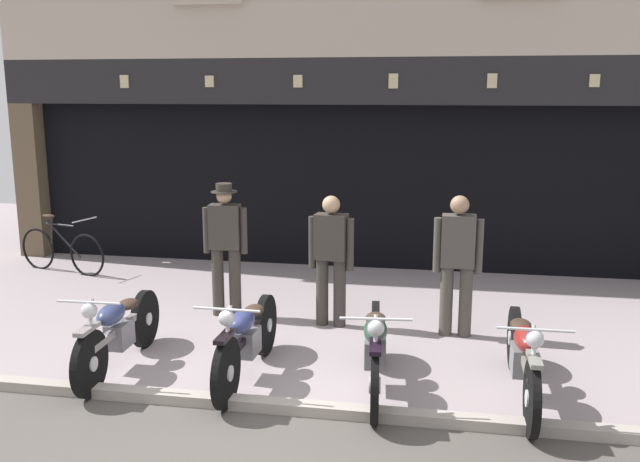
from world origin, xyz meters
TOP-DOWN VIEW (x-y plane):
  - shop_facade at (0.00, 7.00)m, footprint 11.61×4.42m
  - motorcycle_left at (-1.69, 0.70)m, footprint 0.62×1.95m
  - motorcycle_center_left at (-0.34, 0.72)m, footprint 0.62×1.98m
  - motorcycle_center at (0.94, 0.68)m, footprint 0.62×1.98m
  - motorcycle_center_right at (2.30, 0.73)m, footprint 0.62×2.09m
  - salesman_left at (-1.15, 2.59)m, footprint 0.56×0.33m
  - shopkeeper_center at (0.22, 2.44)m, footprint 0.56×0.27m
  - salesman_right at (1.70, 2.36)m, footprint 0.56×0.25m
  - advert_board_near at (-1.61, 5.40)m, footprint 0.69×0.03m
  - leaning_bicycle at (-4.36, 4.16)m, footprint 1.66×0.62m

SIDE VIEW (x-z plane):
  - leaning_bicycle at x=-4.36m, z-range -0.10..0.83m
  - motorcycle_left at x=-1.69m, z-range -0.04..0.88m
  - motorcycle_center_right at x=2.30m, z-range -0.03..0.89m
  - motorcycle_center_left at x=-0.34m, z-range -0.03..0.89m
  - motorcycle_center at x=0.94m, z-range -0.03..0.90m
  - shopkeeper_center at x=0.22m, z-range 0.08..1.69m
  - salesman_right at x=1.70m, z-range 0.09..1.75m
  - salesman_left at x=-1.15m, z-range 0.09..1.79m
  - advert_board_near at x=-1.61m, z-range 1.19..2.24m
  - shop_facade at x=0.00m, z-range -1.52..5.03m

